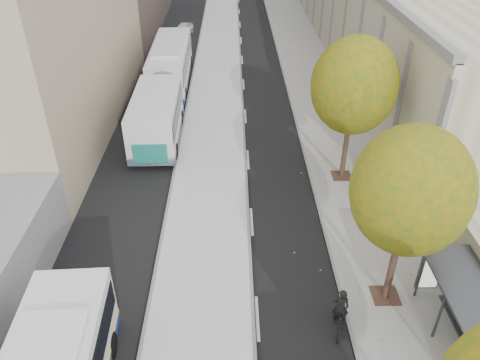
{
  "coord_description": "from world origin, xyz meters",
  "views": [
    {
      "loc": [
        -2.52,
        -0.19,
        14.46
      ],
      "look_at": [
        -2.23,
        17.98,
        2.5
      ],
      "focal_mm": 35.0,
      "sensor_mm": 36.0,
      "label": 1
    }
  ],
  "objects_px": {
    "cyclist": "(339,316)",
    "distant_car": "(183,29)",
    "bus_far": "(166,83)",
    "bus_shelter": "(472,297)"
  },
  "relations": [
    {
      "from": "bus_far",
      "to": "distant_car",
      "type": "height_order",
      "value": "bus_far"
    },
    {
      "from": "bus_far",
      "to": "distant_car",
      "type": "bearing_deg",
      "value": 89.89
    },
    {
      "from": "bus_far",
      "to": "bus_shelter",
      "type": "bearing_deg",
      "value": -59.28
    },
    {
      "from": "cyclist",
      "to": "distant_car",
      "type": "bearing_deg",
      "value": 112.53
    },
    {
      "from": "bus_shelter",
      "to": "bus_far",
      "type": "xyz_separation_m",
      "value": [
        -13.1,
        21.16,
        -0.48
      ]
    },
    {
      "from": "bus_far",
      "to": "distant_car",
      "type": "distance_m",
      "value": 17.94
    },
    {
      "from": "cyclist",
      "to": "distant_car",
      "type": "distance_m",
      "value": 39.67
    },
    {
      "from": "bus_shelter",
      "to": "cyclist",
      "type": "distance_m",
      "value": 4.6
    },
    {
      "from": "bus_shelter",
      "to": "distant_car",
      "type": "bearing_deg",
      "value": 108.92
    },
    {
      "from": "distant_car",
      "to": "cyclist",
      "type": "bearing_deg",
      "value": -64.54
    }
  ]
}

